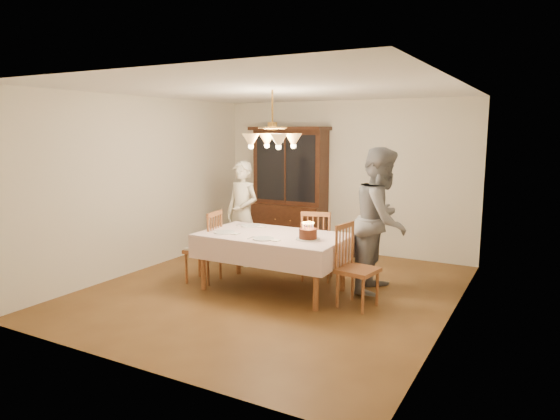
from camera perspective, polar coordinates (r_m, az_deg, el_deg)
The scene contains 14 objects.
ground at distance 6.72m, azimuth -0.83°, elevation -9.12°, with size 5.00×5.00×0.00m, color brown.
room_shell at distance 6.40m, azimuth -0.87°, elevation 4.45°, with size 5.00×5.00×5.00m.
dining_table at distance 6.53m, azimuth -0.85°, elevation -3.42°, with size 1.90×1.10×0.76m.
china_hutch at distance 8.87m, azimuth 1.14°, elevation 2.25°, with size 1.38×0.54×2.16m.
chair_far_side at distance 7.09m, azimuth 4.29°, elevation -4.44°, with size 0.54×0.52×1.00m.
chair_left_end at distance 7.05m, azimuth -8.71°, elevation -4.49°, with size 0.48×0.50×1.00m.
chair_right_end at distance 6.06m, azimuth 8.78°, elevation -6.89°, with size 0.48×0.50×1.00m.
elderly_woman at distance 7.80m, azimuth -4.33°, elevation -0.40°, with size 0.60×0.39×1.63m, color #EDE3C8.
adult_in_grey at distance 6.61m, azimuth 11.51°, elevation -1.15°, with size 0.92×0.72×1.89m, color slate.
birthday_cake at distance 6.20m, azimuth 3.22°, elevation -2.79°, with size 0.30×0.30×0.22m.
place_setting_near_left at distance 6.64m, azimuth -6.35°, elevation -2.55°, with size 0.42×0.27×0.02m.
place_setting_near_right at distance 6.21m, azimuth -1.83°, elevation -3.31°, with size 0.41×0.26×0.02m.
place_setting_far_left at distance 7.06m, azimuth -3.33°, elevation -1.80°, with size 0.42×0.27×0.02m.
chandelier at distance 6.38m, azimuth -0.87°, elevation 8.00°, with size 0.62×0.62×0.73m.
Camera 1 is at (3.16, -5.54, 2.10)m, focal length 32.00 mm.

